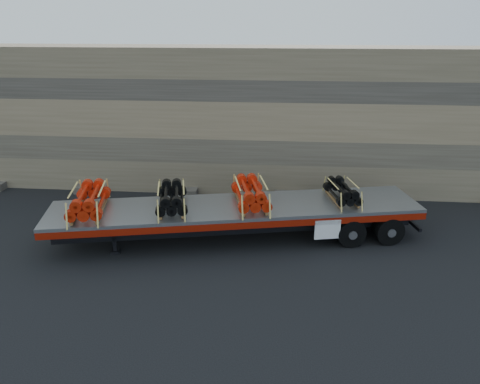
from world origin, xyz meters
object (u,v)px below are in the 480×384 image
object	(u,v)px
trailer	(236,222)
bundle_midfront	(172,198)
bundle_front	(89,201)
bundle_midrear	(251,194)
bundle_rear	(342,192)

from	to	relation	value
trailer	bundle_midfront	xyz separation A→B (m)	(-2.39, -0.53, 1.12)
bundle_front	bundle_midrear	world-z (taller)	bundle_front
bundle_midrear	bundle_midfront	bearing A→B (deg)	180.00
bundle_midfront	bundle_front	bearing A→B (deg)	-180.00
trailer	bundle_front	size ratio (longest dim) A/B	5.69
bundle_rear	bundle_midfront	bearing A→B (deg)	180.00
bundle_midfront	bundle_midrear	world-z (taller)	bundle_midrear
trailer	bundle_rear	world-z (taller)	bundle_rear
bundle_front	bundle_rear	distance (m)	9.74
bundle_midfront	bundle_rear	xyz separation A→B (m)	(6.54, 1.44, -0.05)
bundle_front	bundle_midfront	bearing A→B (deg)	0.00
bundle_front	bundle_rear	size ratio (longest dim) A/B	1.27
bundle_front	bundle_midrear	xyz separation A→B (m)	(5.93, 1.30, -0.01)
bundle_midfront	bundle_rear	bearing A→B (deg)	-0.00
trailer	bundle_midrear	xyz separation A→B (m)	(0.57, 0.13, 1.15)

